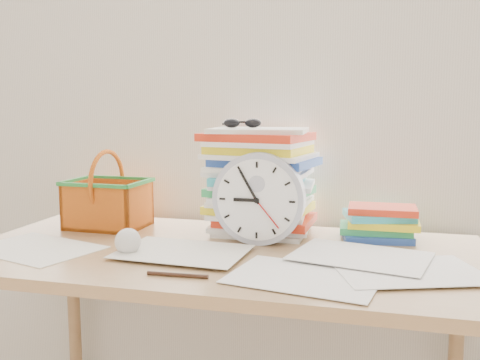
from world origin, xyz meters
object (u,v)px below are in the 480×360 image
(clock, at_px, (259,199))
(basket, at_px, (107,190))
(desk, at_px, (222,277))
(paper_stack, at_px, (261,181))
(book_stack, at_px, (380,223))

(clock, xyz_separation_m, basket, (-0.51, 0.09, -0.01))
(basket, bearing_deg, clock, -7.84)
(desk, distance_m, clock, 0.24)
(paper_stack, relative_size, basket, 1.32)
(clock, relative_size, book_stack, 1.10)
(paper_stack, bearing_deg, basket, -173.80)
(paper_stack, relative_size, book_stack, 1.37)
(desk, bearing_deg, basket, 157.80)
(clock, distance_m, book_stack, 0.37)
(paper_stack, distance_m, book_stack, 0.37)
(book_stack, bearing_deg, basket, -176.23)
(clock, height_order, book_stack, clock)
(basket, bearing_deg, paper_stack, 7.81)
(book_stack, bearing_deg, paper_stack, -179.61)
(desk, relative_size, clock, 5.42)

